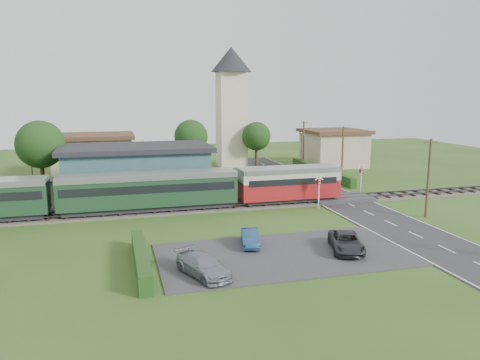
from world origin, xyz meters
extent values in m
plane|color=#2D4C19|center=(0.00, 0.00, 0.00)|extent=(120.00, 120.00, 0.00)
cube|color=#4C443D|center=(0.00, 2.00, 0.10)|extent=(76.00, 3.20, 0.20)
cube|color=#3F3F47|center=(0.00, 1.28, 0.42)|extent=(76.00, 0.08, 0.15)
cube|color=#3F3F47|center=(0.00, 2.72, 0.42)|extent=(76.00, 0.08, 0.15)
cube|color=#28282B|center=(10.00, 0.00, 0.03)|extent=(6.00, 70.00, 0.05)
cube|color=#333335|center=(-1.50, -12.00, 0.04)|extent=(17.00, 9.00, 0.08)
cube|color=#333335|center=(10.00, 2.00, 0.23)|extent=(6.20, 3.40, 0.45)
cube|color=gray|center=(-10.00, 5.20, 0.23)|extent=(30.00, 3.00, 0.45)
cube|color=beige|center=(-18.00, 5.20, 1.65)|extent=(2.00, 2.00, 2.40)
cube|color=#232328|center=(-18.00, 5.20, 2.93)|extent=(2.30, 2.30, 0.15)
cube|color=#2C5D61|center=(-10.00, 11.00, 2.40)|extent=(15.00, 8.00, 4.80)
cube|color=#232328|center=(-10.00, 11.00, 5.05)|extent=(16.00, 9.00, 0.50)
cube|color=#232328|center=(-10.00, 7.06, 1.10)|extent=(1.20, 0.12, 2.20)
cube|color=black|center=(-15.00, 7.06, 2.40)|extent=(1.00, 0.12, 1.20)
cube|color=black|center=(-13.00, 7.06, 2.40)|extent=(1.00, 0.12, 1.20)
cube|color=black|center=(-7.00, 7.06, 2.40)|extent=(1.00, 0.12, 1.20)
cube|color=black|center=(-5.00, 7.06, 2.40)|extent=(1.00, 0.12, 1.20)
cube|color=#232328|center=(4.23, 2.00, 0.59)|extent=(9.00, 2.20, 0.50)
cube|color=maroon|center=(4.23, 2.00, 1.59)|extent=(10.00, 2.80, 1.80)
cube|color=#BCB7A4|center=(4.23, 2.00, 2.84)|extent=(10.00, 2.82, 0.90)
cube|color=black|center=(4.23, 2.00, 2.49)|extent=(9.00, 2.88, 0.60)
cube|color=#9C9FA5|center=(4.23, 2.00, 3.49)|extent=(10.00, 2.90, 0.45)
cube|color=#232328|center=(-9.37, 2.00, 0.59)|extent=(15.20, 2.20, 0.50)
cube|color=#1A3A23|center=(-9.37, 2.00, 2.09)|extent=(16.00, 2.80, 2.60)
cube|color=black|center=(-9.37, 2.00, 2.49)|extent=(15.40, 2.86, 0.70)
cube|color=#9C9FA5|center=(-9.37, 2.00, 3.49)|extent=(16.00, 2.90, 0.50)
cube|color=beige|center=(5.00, 28.00, 7.00)|extent=(4.00, 4.00, 14.00)
cone|color=#232328|center=(5.00, 28.00, 15.80)|extent=(6.00, 6.00, 3.60)
cube|color=tan|center=(-15.00, 25.00, 2.50)|extent=(10.00, 8.00, 5.00)
cube|color=#472D1E|center=(-15.00, 25.00, 5.25)|extent=(10.80, 8.80, 0.50)
cube|color=tan|center=(20.00, 24.00, 2.50)|extent=(8.00, 8.00, 5.00)
cube|color=#472D1E|center=(20.00, 24.00, 5.25)|extent=(8.80, 8.80, 0.50)
cube|color=#193814|center=(-11.00, -12.00, 0.60)|extent=(0.80, 9.00, 1.20)
cube|color=#193814|center=(14.20, 16.00, 0.60)|extent=(0.80, 18.00, 1.20)
cube|color=#193814|center=(-10.00, 15.50, 0.65)|extent=(22.00, 0.80, 1.30)
cylinder|color=#332316|center=(-20.00, 14.00, 2.06)|extent=(0.44, 0.44, 4.12)
sphere|color=#143311|center=(-20.00, 14.00, 5.40)|extent=(5.20, 5.20, 5.20)
cylinder|color=#332316|center=(-2.00, 23.00, 1.93)|extent=(0.44, 0.44, 3.85)
sphere|color=#143311|center=(-2.00, 23.00, 5.04)|extent=(4.60, 4.60, 4.60)
cylinder|color=#332316|center=(8.00, 25.00, 1.79)|extent=(0.44, 0.44, 3.58)
sphere|color=#143311|center=(8.00, 25.00, 4.68)|extent=(4.20, 4.20, 4.20)
cylinder|color=#473321|center=(14.20, -6.00, 3.50)|extent=(0.22, 0.22, 7.00)
cube|color=#473321|center=(14.20, -6.00, 6.70)|extent=(1.40, 0.10, 0.10)
cylinder|color=#473321|center=(14.20, 10.00, 3.50)|extent=(0.22, 0.22, 7.00)
cube|color=#473321|center=(14.20, 10.00, 6.70)|extent=(1.40, 0.10, 0.10)
cylinder|color=#473321|center=(14.20, 22.00, 3.50)|extent=(0.22, 0.22, 7.00)
cube|color=#473321|center=(14.20, 22.00, 6.70)|extent=(1.40, 0.10, 0.10)
cylinder|color=silver|center=(6.40, -0.40, 1.50)|extent=(0.12, 0.12, 3.00)
cube|color=#232328|center=(6.40, -0.40, 2.60)|extent=(0.35, 0.18, 0.55)
sphere|color=#FF190C|center=(6.40, -0.52, 2.75)|extent=(0.14, 0.14, 0.14)
sphere|color=#FF190C|center=(6.40, -0.52, 2.45)|extent=(0.14, 0.14, 0.14)
cube|color=silver|center=(6.40, -0.40, 3.00)|extent=(0.84, 0.05, 0.55)
cube|color=silver|center=(6.40, -0.40, 3.00)|extent=(0.84, 0.05, 0.55)
cylinder|color=silver|center=(13.60, 4.40, 1.50)|extent=(0.12, 0.12, 3.00)
cube|color=#232328|center=(13.60, 4.40, 2.60)|extent=(0.35, 0.18, 0.55)
sphere|color=#FF190C|center=(13.60, 4.28, 2.75)|extent=(0.14, 0.14, 0.14)
sphere|color=#FF190C|center=(13.60, 4.28, 2.45)|extent=(0.14, 0.14, 0.14)
cube|color=silver|center=(13.60, 4.40, 3.00)|extent=(0.84, 0.05, 0.55)
cube|color=silver|center=(13.60, 4.40, 3.00)|extent=(0.84, 0.05, 0.55)
cylinder|color=#3F3F47|center=(-22.00, 20.00, 2.50)|extent=(0.14, 0.14, 5.00)
sphere|color=orange|center=(-22.00, 20.00, 5.00)|extent=(0.30, 0.30, 0.30)
cylinder|color=#3F3F47|center=(16.00, 27.00, 2.50)|extent=(0.14, 0.14, 5.00)
sphere|color=orange|center=(16.00, 27.00, 5.00)|extent=(0.30, 0.30, 0.30)
imported|color=#2A2999|center=(10.38, 17.25, 0.74)|extent=(4.27, 2.36, 1.37)
imported|color=navy|center=(-3.17, -9.64, 0.64)|extent=(1.87, 3.60, 1.13)
imported|color=gray|center=(-7.50, -14.36, 0.72)|extent=(3.30, 4.75, 1.28)
imported|color=#2C2E34|center=(2.93, -12.53, 0.70)|extent=(3.33, 4.88, 1.24)
imported|color=gray|center=(-4.04, 4.43, 1.38)|extent=(0.77, 0.61, 1.85)
imported|color=gray|center=(-16.88, 5.14, 1.44)|extent=(0.94, 1.10, 1.98)
camera|label=1|loc=(-12.35, -40.55, 10.82)|focal=35.00mm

